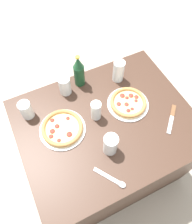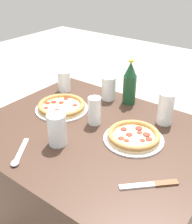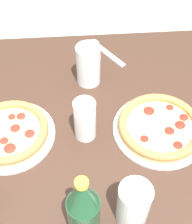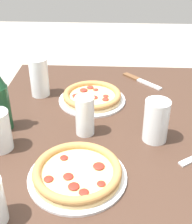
% 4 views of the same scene
% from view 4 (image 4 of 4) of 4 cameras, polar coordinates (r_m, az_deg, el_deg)
% --- Properties ---
extents(table, '(1.06, 0.84, 0.73)m').
position_cam_4_polar(table, '(1.32, 1.31, -16.02)').
color(table, '#3D281E').
rests_on(table, ground_plane).
extents(pizza_veggie, '(0.26, 0.26, 0.04)m').
position_cam_4_polar(pizza_veggie, '(1.22, -0.73, 2.82)').
color(pizza_veggie, silver).
rests_on(pizza_veggie, table).
extents(pizza_salami, '(0.27, 0.27, 0.04)m').
position_cam_4_polar(pizza_salami, '(0.86, -3.44, -11.02)').
color(pizza_salami, silver).
rests_on(pizza_salami, table).
extents(glass_lemonade, '(0.06, 0.06, 0.13)m').
position_cam_4_polar(glass_lemonade, '(1.01, -2.04, -0.83)').
color(glass_lemonade, white).
rests_on(glass_lemonade, table).
extents(glass_mango_juice, '(0.08, 0.08, 0.14)m').
position_cam_4_polar(glass_mango_juice, '(1.00, 10.92, -1.75)').
color(glass_mango_juice, white).
rests_on(glass_mango_juice, table).
extents(glass_orange_juice, '(0.07, 0.07, 0.16)m').
position_cam_4_polar(glass_orange_juice, '(1.26, -10.31, 6.02)').
color(glass_orange_juice, white).
rests_on(glass_orange_juice, table).
extents(knife, '(0.17, 0.16, 0.01)m').
position_cam_4_polar(knife, '(1.40, 8.05, 5.75)').
color(knife, brown).
rests_on(knife, table).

